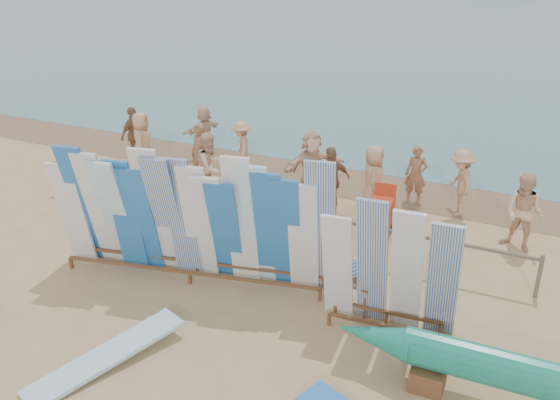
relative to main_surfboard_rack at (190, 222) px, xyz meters
The scene contains 22 objects.
ground 1.54m from the main_surfboard_rack, 68.15° to the right, with size 160.00×160.00×0.00m, color tan.
wet_sand_strip 6.51m from the main_surfboard_rack, 87.05° to the left, with size 40.00×2.60×0.01m, color #7E6247.
fence 2.29m from the main_surfboard_rack, 81.43° to the left, with size 12.08×0.08×0.90m.
main_surfboard_rack is the anchor object (origin of this frame).
side_surfboard_rack 4.00m from the main_surfboard_rack, ahead, with size 2.33×0.84×2.59m.
vendor_table 3.42m from the main_surfboard_rack, ahead, with size 0.86×0.67×1.03m.
flat_board_b 3.12m from the main_surfboard_rack, 86.81° to the right, with size 0.56×2.70×0.07m, color #99D7F4.
beach_chair_left 3.27m from the main_surfboard_rack, 79.31° to the left, with size 0.57×0.59×0.90m.
beach_chair_right 3.83m from the main_surfboard_rack, 71.90° to the left, with size 0.59×0.61×0.90m.
stroller 4.54m from the main_surfboard_rack, 49.58° to the left, with size 0.67×0.90×1.17m.
beachgoer_extra_1 7.42m from the main_surfboard_rack, 136.08° to the left, with size 1.00×0.43×1.71m, color #8C6042.
beachgoer_2 4.02m from the main_surfboard_rack, 115.82° to the left, with size 0.89×0.43×1.82m, color beige.
beachgoer_11 7.50m from the main_surfboard_rack, 119.66° to the left, with size 1.47×0.48×1.58m, color beige.
beachgoer_1 5.17m from the main_surfboard_rack, 120.20° to the left, with size 0.63×0.34×1.72m, color #8C6042.
beachgoer_4 4.35m from the main_surfboard_rack, 71.07° to the left, with size 1.02×0.44×1.73m, color #8C6042.
beachgoer_8 7.15m from the main_surfboard_rack, 34.88° to the left, with size 0.86×0.41×1.76m, color beige.
beachgoer_6 5.18m from the main_surfboard_rack, 63.28° to the left, with size 0.85×0.41×1.74m, color tan.
beachgoer_7 6.48m from the main_surfboard_rack, 60.75° to the left, with size 0.56×0.31×1.53m, color #8C6042.
beachgoer_5 4.69m from the main_surfboard_rack, 81.74° to the left, with size 1.75×0.57×1.89m, color beige.
beachgoer_0 6.47m from the main_surfboard_rack, 135.32° to the left, with size 0.87×0.42×1.78m, color tan.
beachgoer_3 5.86m from the main_surfboard_rack, 108.63° to the left, with size 1.03×0.42×1.59m, color tan.
beachgoer_9 6.88m from the main_surfboard_rack, 51.28° to the left, with size 1.08×0.45×1.68m, color tan.
Camera 1 is at (5.61, -7.84, 6.31)m, focal length 38.00 mm.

